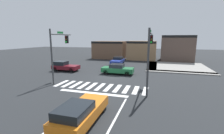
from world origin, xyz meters
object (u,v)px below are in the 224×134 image
car_blue (118,60)px  car_orange (81,112)px  traffic_signal_southwest (59,47)px  car_green (117,69)px  traffic_signal_southeast (150,48)px  car_maroon (65,66)px

car_blue → car_orange: bearing=8.6°
traffic_signal_southwest → car_blue: size_ratio=1.35×
traffic_signal_southwest → car_green: 8.54m
traffic_signal_southeast → car_green: (-4.66, 5.80, -3.40)m
traffic_signal_southwest → traffic_signal_southeast: traffic_signal_southwest is taller
car_blue → car_green: bearing=14.0°
traffic_signal_southwest → car_orange: size_ratio=1.30×
car_blue → car_orange: 22.03m
traffic_signal_southeast → car_green: size_ratio=1.32×
traffic_signal_southeast → car_orange: traffic_signal_southeast is taller
car_orange → car_maroon: 16.41m
car_maroon → car_orange: bearing=-53.7°
car_green → traffic_signal_southeast: bearing=-51.2°
car_green → car_maroon: (-8.54, -0.15, 0.02)m
traffic_signal_southeast → car_green: bearing=38.8°
car_green → car_maroon: car_maroon is taller
traffic_signal_southeast → traffic_signal_southwest: bearing=88.7°
traffic_signal_southwest → car_blue: bearing=-13.9°
traffic_signal_southwest → car_maroon: size_ratio=1.46×
traffic_signal_southeast → car_orange: bearing=155.4°
car_orange → car_maroon: size_ratio=1.13×
car_blue → car_green: car_green is taller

